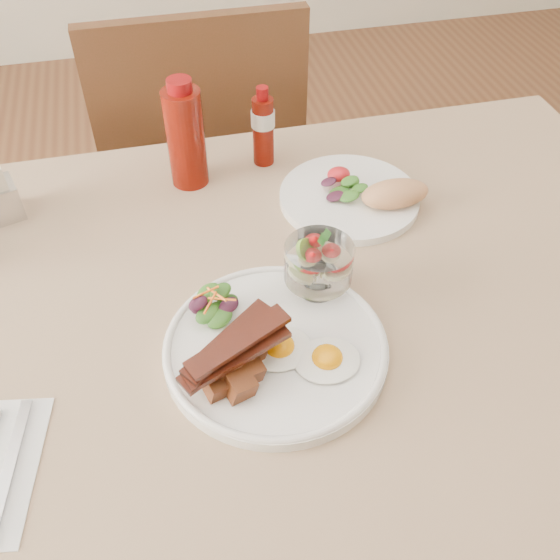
{
  "coord_description": "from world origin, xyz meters",
  "views": [
    {
      "loc": [
        -0.11,
        -0.55,
        1.37
      ],
      "look_at": [
        0.02,
        -0.01,
        0.82
      ],
      "focal_mm": 40.0,
      "sensor_mm": 36.0,
      "label": 1
    }
  ],
  "objects_px": {
    "fruit_cup": "(318,263)",
    "ketchup_bottle": "(186,136)",
    "chair_far": "(203,171)",
    "table": "(262,353)",
    "main_plate": "(276,348)",
    "hot_sauce_bottle": "(263,127)",
    "second_plate": "(360,195)"
  },
  "relations": [
    {
      "from": "main_plate",
      "to": "second_plate",
      "type": "xyz_separation_m",
      "value": [
        0.2,
        0.27,
        0.01
      ]
    },
    {
      "from": "table",
      "to": "chair_far",
      "type": "relative_size",
      "value": 1.43
    },
    {
      "from": "table",
      "to": "second_plate",
      "type": "relative_size",
      "value": 5.82
    },
    {
      "from": "chair_far",
      "to": "ketchup_bottle",
      "type": "relative_size",
      "value": 5.14
    },
    {
      "from": "table",
      "to": "main_plate",
      "type": "relative_size",
      "value": 4.75
    },
    {
      "from": "table",
      "to": "hot_sauce_bottle",
      "type": "distance_m",
      "value": 0.38
    },
    {
      "from": "chair_far",
      "to": "fruit_cup",
      "type": "distance_m",
      "value": 0.72
    },
    {
      "from": "chair_far",
      "to": "hot_sauce_bottle",
      "type": "height_order",
      "value": "chair_far"
    },
    {
      "from": "chair_far",
      "to": "hot_sauce_bottle",
      "type": "xyz_separation_m",
      "value": [
        0.08,
        -0.32,
        0.29
      ]
    },
    {
      "from": "fruit_cup",
      "to": "table",
      "type": "bearing_deg",
      "value": -175.08
    },
    {
      "from": "fruit_cup",
      "to": "ketchup_bottle",
      "type": "height_order",
      "value": "ketchup_bottle"
    },
    {
      "from": "table",
      "to": "hot_sauce_bottle",
      "type": "bearing_deg",
      "value": 76.93
    },
    {
      "from": "ketchup_bottle",
      "to": "table",
      "type": "bearing_deg",
      "value": -80.83
    },
    {
      "from": "second_plate",
      "to": "hot_sauce_bottle",
      "type": "height_order",
      "value": "hot_sauce_bottle"
    },
    {
      "from": "chair_far",
      "to": "fruit_cup",
      "type": "relative_size",
      "value": 10.22
    },
    {
      "from": "table",
      "to": "main_plate",
      "type": "bearing_deg",
      "value": -87.39
    },
    {
      "from": "fruit_cup",
      "to": "hot_sauce_bottle",
      "type": "height_order",
      "value": "hot_sauce_bottle"
    },
    {
      "from": "main_plate",
      "to": "chair_far",
      "type": "bearing_deg",
      "value": 90.26
    },
    {
      "from": "table",
      "to": "hot_sauce_bottle",
      "type": "xyz_separation_m",
      "value": [
        0.08,
        0.34,
        0.16
      ]
    },
    {
      "from": "chair_far",
      "to": "second_plate",
      "type": "bearing_deg",
      "value": -66.65
    },
    {
      "from": "chair_far",
      "to": "second_plate",
      "type": "height_order",
      "value": "chair_far"
    },
    {
      "from": "chair_far",
      "to": "table",
      "type": "bearing_deg",
      "value": -90.0
    },
    {
      "from": "chair_far",
      "to": "main_plate",
      "type": "xyz_separation_m",
      "value": [
        0.0,
        -0.74,
        0.24
      ]
    },
    {
      "from": "second_plate",
      "to": "ketchup_bottle",
      "type": "distance_m",
      "value": 0.29
    },
    {
      "from": "second_plate",
      "to": "hot_sauce_bottle",
      "type": "bearing_deg",
      "value": 129.65
    },
    {
      "from": "main_plate",
      "to": "second_plate",
      "type": "height_order",
      "value": "second_plate"
    },
    {
      "from": "second_plate",
      "to": "hot_sauce_bottle",
      "type": "xyz_separation_m",
      "value": [
        -0.12,
        0.15,
        0.05
      ]
    },
    {
      "from": "chair_far",
      "to": "fruit_cup",
      "type": "height_order",
      "value": "chair_far"
    },
    {
      "from": "fruit_cup",
      "to": "ketchup_bottle",
      "type": "xyz_separation_m",
      "value": [
        -0.13,
        0.31,
        0.02
      ]
    },
    {
      "from": "fruit_cup",
      "to": "chair_far",
      "type": "bearing_deg",
      "value": 96.85
    },
    {
      "from": "ketchup_bottle",
      "to": "hot_sauce_bottle",
      "type": "relative_size",
      "value": 1.3
    },
    {
      "from": "chair_far",
      "to": "ketchup_bottle",
      "type": "bearing_deg",
      "value": -98.36
    }
  ]
}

